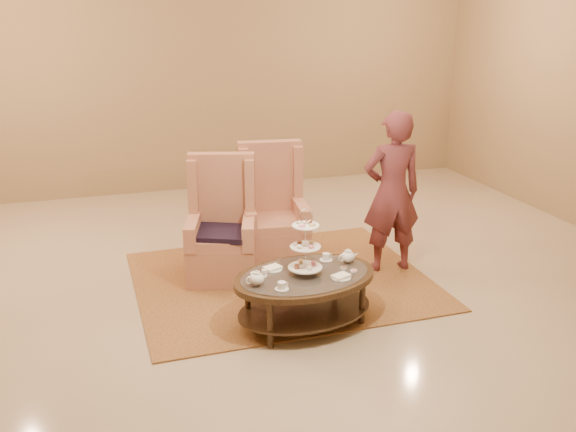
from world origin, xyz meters
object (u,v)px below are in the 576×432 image
object	(u,v)px
armchair_right	(273,222)
person	(392,193)
tea_table	(305,284)
armchair_left	(222,237)

from	to	relation	value
armchair_right	person	size ratio (longest dim) A/B	0.76
tea_table	armchair_left	world-z (taller)	armchair_left
armchair_left	person	size ratio (longest dim) A/B	0.74
person	tea_table	bearing A→B (deg)	40.42
armchair_left	armchair_right	xyz separation A→B (m)	(0.59, 0.27, 0.01)
armchair_right	tea_table	bearing A→B (deg)	-88.79
armchair_right	person	distance (m)	1.27
tea_table	person	size ratio (longest dim) A/B	0.83
armchair_right	person	xyz separation A→B (m)	(1.03, -0.63, 0.40)
armchair_left	armchair_right	distance (m)	0.65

